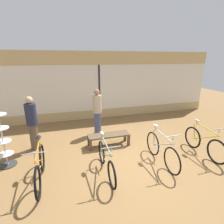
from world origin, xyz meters
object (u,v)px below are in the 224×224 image
at_px(bicycle_left, 106,161).
at_px(bicycle_right, 161,150).
at_px(customer_near_rack, 32,122).
at_px(bicycle_far_right, 204,143).
at_px(accessory_rack, 4,144).
at_px(display_bench, 109,136).
at_px(bicycle_far_left, 40,167).
at_px(customer_by_window, 97,111).

height_order(bicycle_left, bicycle_right, bicycle_right).
distance_m(bicycle_left, customer_near_rack, 2.77).
bearing_deg(bicycle_left, bicycle_far_right, 1.26).
bearing_deg(bicycle_far_right, accessory_rack, 169.45).
relative_size(bicycle_left, customer_near_rack, 0.96).
xyz_separation_m(display_bench, customer_near_rack, (-2.40, 0.45, 0.60)).
bearing_deg(accessory_rack, display_bench, 6.04).
height_order(bicycle_far_left, display_bench, bicycle_far_left).
bearing_deg(customer_by_window, bicycle_far_left, -127.94).
bearing_deg(customer_near_rack, display_bench, -10.68).
xyz_separation_m(bicycle_left, display_bench, (0.47, 1.45, -0.03)).
height_order(bicycle_right, display_bench, bicycle_right).
bearing_deg(display_bench, bicycle_far_right, -27.55).
bearing_deg(accessory_rack, bicycle_far_right, -10.55).
relative_size(bicycle_far_left, customer_by_window, 0.98).
height_order(bicycle_far_right, display_bench, bicycle_far_right).
height_order(bicycle_right, customer_near_rack, customer_near_rack).
xyz_separation_m(bicycle_far_left, bicycle_far_right, (4.71, -0.05, -0.01)).
bearing_deg(bicycle_far_right, customer_near_rack, 160.03).
bearing_deg(customer_near_rack, accessory_rack, -129.84).
distance_m(bicycle_left, customer_by_window, 2.65).
distance_m(bicycle_far_right, customer_near_rack, 5.39).
relative_size(bicycle_left, bicycle_right, 0.99).
height_order(bicycle_right, bicycle_far_right, bicycle_right).
relative_size(customer_near_rack, customer_by_window, 1.00).
bearing_deg(bicycle_far_right, display_bench, 152.45).
relative_size(bicycle_right, bicycle_far_right, 1.01).
relative_size(bicycle_far_left, bicycle_left, 1.02).
bearing_deg(accessory_rack, customer_near_rack, 50.16).
bearing_deg(display_bench, bicycle_right, -50.82).
distance_m(bicycle_right, accessory_rack, 4.34).
height_order(accessory_rack, customer_near_rack, customer_near_rack).
bearing_deg(accessory_rack, customer_by_window, 26.45).
xyz_separation_m(display_bench, customer_by_window, (-0.15, 1.12, 0.60)).
relative_size(accessory_rack, customer_by_window, 0.90).
bearing_deg(display_bench, accessory_rack, -173.96).
xyz_separation_m(bicycle_right, customer_by_window, (-1.30, 2.53, 0.53)).
bearing_deg(bicycle_right, customer_near_rack, 152.25).
bearing_deg(bicycle_right, customer_by_window, 117.25).
bearing_deg(bicycle_far_left, bicycle_right, -1.51).
height_order(bicycle_far_left, bicycle_right, bicycle_far_left).
height_order(customer_near_rack, customer_by_window, customer_by_window).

